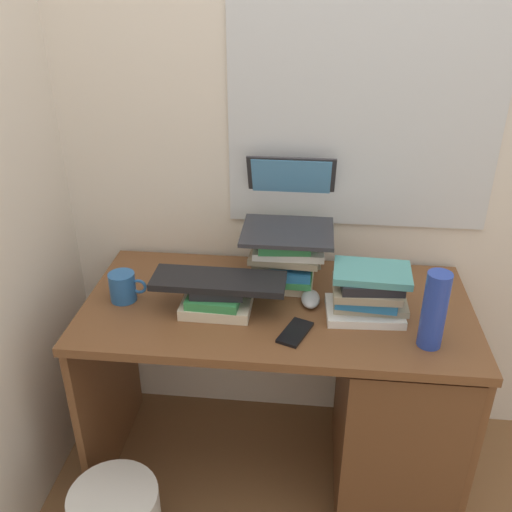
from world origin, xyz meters
TOP-DOWN VIEW (x-y plane):
  - ground_plane at (0.00, 0.00)m, footprint 6.00×6.00m
  - wall_back at (0.00, 0.36)m, footprint 6.00×0.06m
  - desk at (0.31, -0.02)m, footprint 1.26×0.62m
  - book_stack_tall at (0.02, 0.13)m, footprint 0.25×0.20m
  - book_stack_keyboard_riser at (-0.19, -0.05)m, footprint 0.22×0.19m
  - book_stack_side at (0.28, -0.03)m, footprint 0.26×0.18m
  - laptop at (0.02, 0.20)m, footprint 0.30×0.35m
  - keyboard at (-0.18, -0.05)m, footprint 0.42×0.15m
  - computer_mouse at (0.11, 0.01)m, footprint 0.06×0.10m
  - mug at (-0.50, -0.03)m, footprint 0.12×0.09m
  - water_bottle at (0.45, -0.17)m, footprint 0.07×0.07m
  - cell_phone at (0.07, -0.16)m, footprint 0.11×0.15m

SIDE VIEW (x-z plane):
  - ground_plane at x=0.00m, z-range 0.00..0.00m
  - desk at x=0.31m, z-range 0.03..0.77m
  - cell_phone at x=0.07m, z-range 0.73..0.74m
  - computer_mouse at x=0.11m, z-range 0.73..0.77m
  - book_stack_keyboard_riser at x=-0.19m, z-range 0.73..0.82m
  - mug at x=-0.50m, z-range 0.73..0.83m
  - book_stack_side at x=0.28m, z-range 0.73..0.89m
  - book_stack_tall at x=0.02m, z-range 0.73..0.92m
  - keyboard at x=-0.18m, z-range 0.82..0.85m
  - water_bottle at x=0.45m, z-range 0.73..0.97m
  - laptop at x=0.02m, z-range 0.86..1.09m
  - wall_back at x=0.00m, z-range 0.00..2.60m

